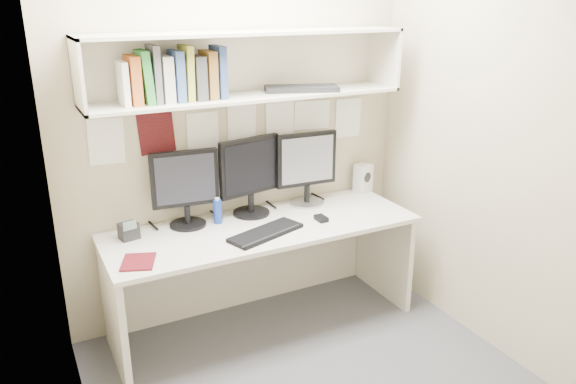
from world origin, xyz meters
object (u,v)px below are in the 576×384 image
desk (263,276)px  desk_phone (129,231)px  maroon_notebook (138,262)px  monitor_center (250,174)px  speaker (363,178)px  monitor_left (185,186)px  keyboard (266,233)px  monitor_right (307,166)px

desk → desk_phone: desk_phone is taller
maroon_notebook → monitor_center: bearing=46.0°
desk → maroon_notebook: (-0.83, -0.18, 0.37)m
desk → desk_phone: 0.92m
speaker → desk_phone: size_ratio=1.62×
monitor_left → maroon_notebook: monitor_left is taller
desk → desk_phone: bearing=167.9°
keyboard → maroon_notebook: bearing=163.5°
monitor_left → desk_phone: (-0.38, -0.05, -0.21)m
keyboard → speaker: bearing=3.3°
desk → speaker: bearing=14.9°
monitor_right → monitor_left: bearing=-176.7°
keyboard → desk_phone: (-0.76, 0.32, 0.04)m
monitor_center → desk_phone: 0.85m
desk → monitor_center: size_ratio=3.83×
speaker → desk_phone: (-1.74, -0.08, -0.05)m
monitor_left → speaker: (1.37, 0.03, -0.16)m
monitor_right → keyboard: size_ratio=1.04×
keyboard → desk: bearing=54.6°
monitor_right → maroon_notebook: size_ratio=2.42×
desk → speaker: size_ratio=9.40×
desk_phone → monitor_right: bearing=-8.9°
monitor_center → monitor_right: (0.43, 0.00, -0.01)m
monitor_left → maroon_notebook: size_ratio=2.32×
monitor_right → maroon_notebook: (-1.27, -0.40, -0.27)m
maroon_notebook → desk_phone: 0.35m
monitor_center → monitor_right: bearing=-11.2°
monitor_right → desk_phone: size_ratio=3.88×
keyboard → monitor_center: bearing=62.1°
monitor_center → maroon_notebook: 0.97m
monitor_right → speaker: monitor_right is taller
monitor_center → keyboard: monitor_center is taller
maroon_notebook → desk_phone: desk_phone is taller
monitor_center → desk_phone: monitor_center is taller
monitor_left → monitor_center: (0.44, -0.00, 0.01)m
maroon_notebook → monitor_left: bearing=65.3°
desk → speaker: 1.08m
desk_phone → monitor_left: bearing=-3.9°
desk → monitor_right: (0.44, 0.22, 0.64)m
monitor_left → desk_phone: monitor_left is taller
monitor_left → monitor_center: monitor_center is taller
speaker → maroon_notebook: bearing=173.8°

